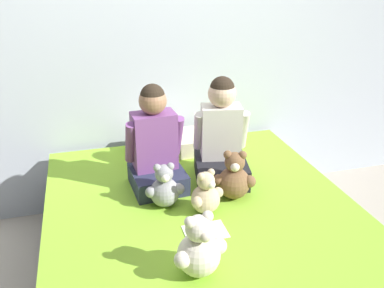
{
  "coord_description": "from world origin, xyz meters",
  "views": [
    {
      "loc": [
        -0.56,
        -1.74,
        1.73
      ],
      "look_at": [
        0.0,
        0.27,
        0.79
      ],
      "focal_mm": 38.0,
      "sensor_mm": 36.0,
      "label": 1
    }
  ],
  "objects_px": {
    "bed": "(205,251)",
    "teddy_bear_between_children": "(206,195)",
    "teddy_bear_held_by_left_child": "(165,188)",
    "pillow_at_headboard": "(172,144)",
    "sign_card": "(205,232)",
    "child_on_left": "(155,146)",
    "teddy_bear_held_by_right_child": "(234,178)",
    "teddy_bear_at_foot_of_bed": "(199,249)",
    "child_on_right": "(221,139)"
  },
  "relations": [
    {
      "from": "child_on_left",
      "to": "pillow_at_headboard",
      "type": "height_order",
      "value": "child_on_left"
    },
    {
      "from": "child_on_right",
      "to": "teddy_bear_held_by_left_child",
      "type": "relative_size",
      "value": 2.47
    },
    {
      "from": "child_on_left",
      "to": "teddy_bear_held_by_left_child",
      "type": "relative_size",
      "value": 2.43
    },
    {
      "from": "sign_card",
      "to": "teddy_bear_between_children",
      "type": "bearing_deg",
      "value": 72.14
    },
    {
      "from": "child_on_right",
      "to": "teddy_bear_between_children",
      "type": "relative_size",
      "value": 2.57
    },
    {
      "from": "teddy_bear_held_by_left_child",
      "to": "teddy_bear_at_foot_of_bed",
      "type": "height_order",
      "value": "teddy_bear_at_foot_of_bed"
    },
    {
      "from": "teddy_bear_held_by_right_child",
      "to": "teddy_bear_between_children",
      "type": "height_order",
      "value": "teddy_bear_held_by_right_child"
    },
    {
      "from": "child_on_right",
      "to": "teddy_bear_between_children",
      "type": "height_order",
      "value": "child_on_right"
    },
    {
      "from": "child_on_right",
      "to": "teddy_bear_held_by_right_child",
      "type": "height_order",
      "value": "child_on_right"
    },
    {
      "from": "teddy_bear_held_by_left_child",
      "to": "bed",
      "type": "bearing_deg",
      "value": -30.37
    },
    {
      "from": "teddy_bear_between_children",
      "to": "pillow_at_headboard",
      "type": "relative_size",
      "value": 0.41
    },
    {
      "from": "teddy_bear_between_children",
      "to": "sign_card",
      "type": "height_order",
      "value": "teddy_bear_between_children"
    },
    {
      "from": "bed",
      "to": "teddy_bear_between_children",
      "type": "relative_size",
      "value": 8.07
    },
    {
      "from": "child_on_left",
      "to": "teddy_bear_held_by_right_child",
      "type": "bearing_deg",
      "value": -36.64
    },
    {
      "from": "teddy_bear_between_children",
      "to": "bed",
      "type": "bearing_deg",
      "value": -133.17
    },
    {
      "from": "teddy_bear_held_by_right_child",
      "to": "teddy_bear_at_foot_of_bed",
      "type": "distance_m",
      "value": 0.65
    },
    {
      "from": "bed",
      "to": "teddy_bear_held_by_right_child",
      "type": "relative_size",
      "value": 6.86
    },
    {
      "from": "pillow_at_headboard",
      "to": "teddy_bear_held_by_left_child",
      "type": "bearing_deg",
      "value": -106.1
    },
    {
      "from": "bed",
      "to": "pillow_at_headboard",
      "type": "bearing_deg",
      "value": 90.0
    },
    {
      "from": "teddy_bear_at_foot_of_bed",
      "to": "pillow_at_headboard",
      "type": "distance_m",
      "value": 1.24
    },
    {
      "from": "child_on_left",
      "to": "teddy_bear_at_foot_of_bed",
      "type": "relative_size",
      "value": 2.09
    },
    {
      "from": "teddy_bear_held_by_left_child",
      "to": "pillow_at_headboard",
      "type": "relative_size",
      "value": 0.43
    },
    {
      "from": "child_on_left",
      "to": "sign_card",
      "type": "height_order",
      "value": "child_on_left"
    },
    {
      "from": "teddy_bear_held_by_left_child",
      "to": "pillow_at_headboard",
      "type": "distance_m",
      "value": 0.7
    },
    {
      "from": "bed",
      "to": "teddy_bear_between_children",
      "type": "distance_m",
      "value": 0.36
    },
    {
      "from": "child_on_right",
      "to": "teddy_bear_at_foot_of_bed",
      "type": "bearing_deg",
      "value": -103.37
    },
    {
      "from": "bed",
      "to": "pillow_at_headboard",
      "type": "xyz_separation_m",
      "value": [
        0.0,
        0.8,
        0.31
      ]
    },
    {
      "from": "child_on_right",
      "to": "teddy_bear_held_by_right_child",
      "type": "distance_m",
      "value": 0.28
    },
    {
      "from": "child_on_left",
      "to": "teddy_bear_between_children",
      "type": "xyz_separation_m",
      "value": [
        0.2,
        -0.35,
        -0.15
      ]
    },
    {
      "from": "pillow_at_headboard",
      "to": "sign_card",
      "type": "distance_m",
      "value": 0.97
    },
    {
      "from": "bed",
      "to": "child_on_left",
      "type": "distance_m",
      "value": 0.66
    },
    {
      "from": "bed",
      "to": "teddy_bear_at_foot_of_bed",
      "type": "height_order",
      "value": "teddy_bear_at_foot_of_bed"
    },
    {
      "from": "teddy_bear_held_by_left_child",
      "to": "sign_card",
      "type": "height_order",
      "value": "teddy_bear_held_by_left_child"
    },
    {
      "from": "teddy_bear_at_foot_of_bed",
      "to": "teddy_bear_held_by_right_child",
      "type": "bearing_deg",
      "value": 41.59
    },
    {
      "from": "teddy_bear_held_by_right_child",
      "to": "teddy_bear_at_foot_of_bed",
      "type": "height_order",
      "value": "teddy_bear_at_foot_of_bed"
    },
    {
      "from": "teddy_bear_at_foot_of_bed",
      "to": "sign_card",
      "type": "height_order",
      "value": "teddy_bear_at_foot_of_bed"
    },
    {
      "from": "teddy_bear_between_children",
      "to": "teddy_bear_at_foot_of_bed",
      "type": "xyz_separation_m",
      "value": [
        -0.17,
        -0.44,
        0.02
      ]
    },
    {
      "from": "teddy_bear_held_by_right_child",
      "to": "sign_card",
      "type": "relative_size",
      "value": 1.37
    },
    {
      "from": "child_on_left",
      "to": "sign_card",
      "type": "distance_m",
      "value": 0.6
    },
    {
      "from": "bed",
      "to": "sign_card",
      "type": "relative_size",
      "value": 9.41
    },
    {
      "from": "sign_card",
      "to": "child_on_left",
      "type": "bearing_deg",
      "value": 105.41
    },
    {
      "from": "pillow_at_headboard",
      "to": "teddy_bear_held_by_right_child",
      "type": "bearing_deg",
      "value": -74.27
    },
    {
      "from": "bed",
      "to": "sign_card",
      "type": "bearing_deg",
      "value": -107.83
    },
    {
      "from": "teddy_bear_held_by_right_child",
      "to": "child_on_right",
      "type": "bearing_deg",
      "value": 107.76
    },
    {
      "from": "child_on_right",
      "to": "sign_card",
      "type": "relative_size",
      "value": 3.0
    },
    {
      "from": "bed",
      "to": "child_on_right",
      "type": "relative_size",
      "value": 3.14
    },
    {
      "from": "child_on_right",
      "to": "teddy_bear_held_by_left_child",
      "type": "xyz_separation_m",
      "value": [
        -0.4,
        -0.23,
        -0.15
      ]
    },
    {
      "from": "child_on_right",
      "to": "teddy_bear_held_by_left_child",
      "type": "distance_m",
      "value": 0.48
    },
    {
      "from": "teddy_bear_at_foot_of_bed",
      "to": "sign_card",
      "type": "distance_m",
      "value": 0.31
    },
    {
      "from": "teddy_bear_held_by_left_child",
      "to": "teddy_bear_held_by_right_child",
      "type": "relative_size",
      "value": 0.88
    }
  ]
}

